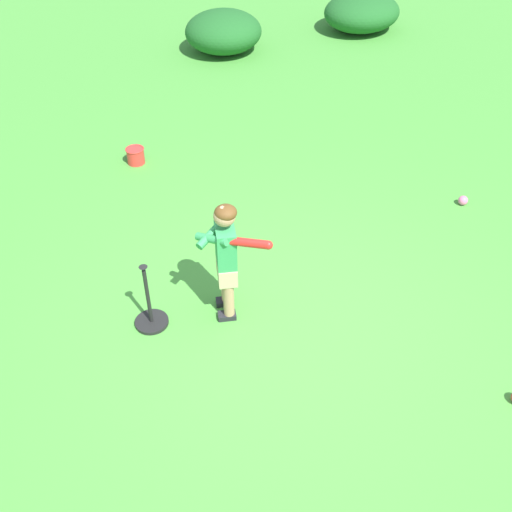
% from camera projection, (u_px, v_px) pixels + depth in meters
% --- Properties ---
extents(ground_plane, '(40.00, 40.00, 0.00)m').
position_uv_depth(ground_plane, '(297.00, 337.00, 4.89)').
color(ground_plane, '#479338').
extents(child_batter, '(0.57, 0.40, 1.08)m').
position_uv_depth(child_batter, '(226.00, 252.00, 4.70)').
color(child_batter, '#232328').
rests_on(child_batter, ground).
extents(play_ball_behind_batter, '(0.10, 0.10, 0.10)m').
position_uv_depth(play_ball_behind_batter, '(463.00, 200.00, 6.30)').
color(play_ball_behind_batter, pink).
rests_on(play_ball_behind_batter, ground).
extents(batting_tee, '(0.28, 0.28, 0.62)m').
position_uv_depth(batting_tee, '(151.00, 314.00, 4.94)').
color(batting_tee, black).
rests_on(batting_tee, ground).
extents(toy_bucket, '(0.22, 0.22, 0.19)m').
position_uv_depth(toy_bucket, '(136.00, 155.00, 6.92)').
color(toy_bucket, red).
rests_on(toy_bucket, ground).
extents(shrub_left_background, '(1.18, 1.35, 0.60)m').
position_uv_depth(shrub_left_background, '(362.00, 12.00, 10.15)').
color(shrub_left_background, '#1E5B23').
rests_on(shrub_left_background, ground).
extents(shrub_right_background, '(1.19, 1.21, 0.62)m').
position_uv_depth(shrub_right_background, '(223.00, 31.00, 9.41)').
color(shrub_right_background, '#1E5B23').
rests_on(shrub_right_background, ground).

